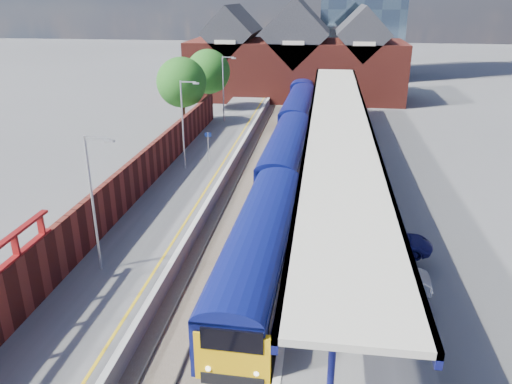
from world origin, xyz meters
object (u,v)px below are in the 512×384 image
(lamp_post_c, at_px, (184,120))
(platform_sign, at_px, (208,142))
(lamp_post_b, at_px, (95,197))
(parked_car_silver, at_px, (387,276))
(train, at_px, (293,127))
(lamp_post_d, at_px, (224,85))
(parked_car_blue, at_px, (394,241))
(parked_car_dark, at_px, (374,295))

(lamp_post_c, distance_m, platform_sign, 3.34)
(lamp_post_b, xyz_separation_m, parked_car_silver, (14.05, 0.16, -3.32))
(train, height_order, lamp_post_b, lamp_post_b)
(train, xyz_separation_m, lamp_post_d, (-7.86, 5.77, 2.87))
(platform_sign, height_order, parked_car_blue, platform_sign)
(train, distance_m, platform_sign, 10.50)
(parked_car_silver, distance_m, parked_car_blue, 4.03)
(lamp_post_d, relative_size, parked_car_dark, 1.55)
(lamp_post_b, xyz_separation_m, parked_car_blue, (14.86, 4.11, -3.43))
(platform_sign, bearing_deg, lamp_post_d, 95.56)
(lamp_post_b, relative_size, platform_sign, 2.80)
(lamp_post_b, height_order, parked_car_silver, lamp_post_b)
(lamp_post_c, bearing_deg, parked_car_silver, -48.43)
(lamp_post_d, distance_m, parked_car_dark, 36.27)
(parked_car_dark, bearing_deg, train, 2.19)
(parked_car_silver, relative_size, parked_car_dark, 0.91)
(train, xyz_separation_m, lamp_post_b, (-7.86, -26.23, 2.87))
(platform_sign, bearing_deg, parked_car_blue, -45.82)
(lamp_post_d, distance_m, parked_car_silver, 34.96)
(train, bearing_deg, lamp_post_d, 143.70)
(lamp_post_c, xyz_separation_m, parked_car_blue, (14.86, -11.89, -3.43))
(lamp_post_c, bearing_deg, parked_car_dark, -52.79)
(lamp_post_d, xyz_separation_m, parked_car_silver, (14.05, -31.84, -3.32))
(platform_sign, bearing_deg, train, 51.73)
(train, height_order, lamp_post_d, lamp_post_d)
(platform_sign, bearing_deg, parked_car_dark, -58.53)
(train, height_order, parked_car_dark, train)
(parked_car_dark, bearing_deg, lamp_post_c, 28.24)
(lamp_post_c, relative_size, platform_sign, 2.80)
(lamp_post_b, bearing_deg, platform_sign, 85.67)
(parked_car_silver, bearing_deg, platform_sign, 38.88)
(lamp_post_b, distance_m, parked_car_dark, 13.84)
(train, bearing_deg, parked_car_blue, -72.43)
(train, relative_size, parked_car_silver, 16.15)
(parked_car_silver, bearing_deg, lamp_post_c, 45.03)
(lamp_post_d, relative_size, platform_sign, 2.80)
(train, xyz_separation_m, parked_car_dark, (5.48, -27.80, -0.47))
(lamp_post_d, xyz_separation_m, parked_car_dark, (13.34, -33.57, -3.34))
(parked_car_blue, bearing_deg, platform_sign, 53.56)
(train, relative_size, lamp_post_d, 9.42)
(lamp_post_b, distance_m, lamp_post_c, 16.00)
(lamp_post_b, xyz_separation_m, parked_car_dark, (13.34, -1.57, -3.34))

